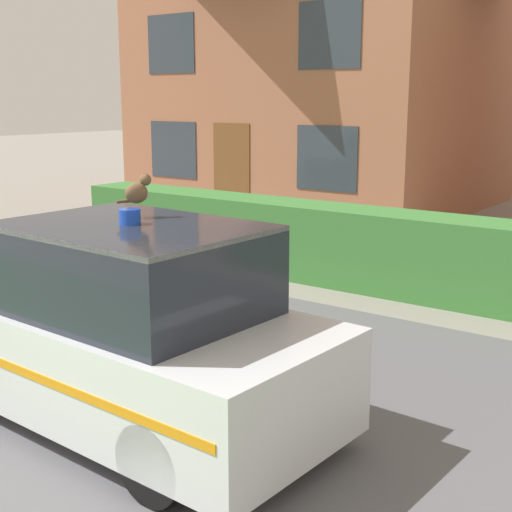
# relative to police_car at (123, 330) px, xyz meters

# --- Properties ---
(road_strip) EXTENTS (28.00, 5.61, 0.01)m
(road_strip) POSITION_rel_police_car_xyz_m (-0.14, 1.09, -0.79)
(road_strip) COLOR #5B5B60
(road_strip) RESTS_ON ground
(garden_hedge) EXTENTS (11.24, 0.85, 1.11)m
(garden_hedge) POSITION_rel_police_car_xyz_m (-0.06, 5.03, -0.24)
(garden_hedge) COLOR #3D7F38
(garden_hedge) RESTS_ON ground
(police_car) EXTENTS (3.89, 1.81, 1.79)m
(police_car) POSITION_rel_police_car_xyz_m (0.00, 0.00, 0.00)
(police_car) COLOR black
(police_car) RESTS_ON road_strip
(cat) EXTENTS (0.23, 0.24, 0.25)m
(cat) POSITION_rel_police_car_xyz_m (-0.03, 0.26, 1.11)
(cat) COLOR brown
(cat) RESTS_ON police_car
(house_left) EXTENTS (7.94, 7.12, 7.24)m
(house_left) POSITION_rel_police_car_xyz_m (-5.27, 11.98, 2.90)
(house_left) COLOR #A86B4C
(house_left) RESTS_ON ground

